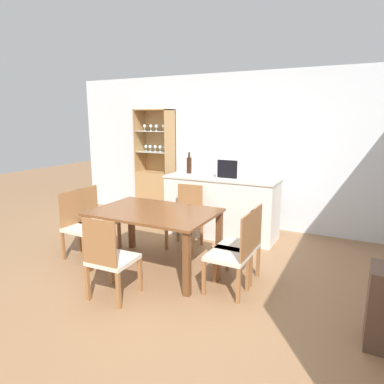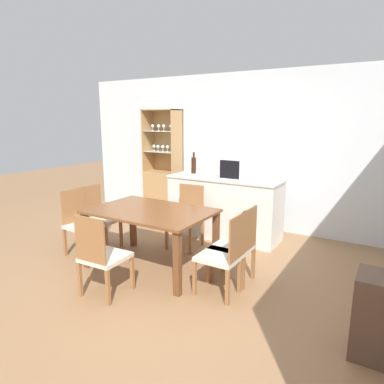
{
  "view_description": "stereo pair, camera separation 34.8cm",
  "coord_description": "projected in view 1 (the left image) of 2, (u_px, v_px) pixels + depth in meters",
  "views": [
    {
      "loc": [
        1.79,
        -2.9,
        1.8
      ],
      "look_at": [
        -0.26,
        1.16,
        0.83
      ],
      "focal_mm": 32.0,
      "sensor_mm": 36.0,
      "label": 1
    },
    {
      "loc": [
        2.1,
        -2.73,
        1.8
      ],
      "look_at": [
        -0.26,
        1.16,
        0.83
      ],
      "focal_mm": 32.0,
      "sensor_mm": 36.0,
      "label": 2
    }
  ],
  "objects": [
    {
      "name": "wall_back",
      "position": [
        245.0,
        151.0,
        5.73
      ],
      "size": [
        6.8,
        0.06,
        2.55
      ],
      "color": "silver",
      "rests_on": "ground_plane"
    },
    {
      "name": "dining_table",
      "position": [
        154.0,
        219.0,
        4.11
      ],
      "size": [
        1.46,
        0.98,
        0.73
      ],
      "color": "brown",
      "rests_on": "ground_plane"
    },
    {
      "name": "dining_chair_head_near",
      "position": [
        110.0,
        259.0,
        3.43
      ],
      "size": [
        0.44,
        0.44,
        0.88
      ],
      "rotation": [
        0.0,
        0.0,
        0.04
      ],
      "color": "beige",
      "rests_on": "ground_plane"
    },
    {
      "name": "dining_chair_side_right_far",
      "position": [
        242.0,
        245.0,
        3.81
      ],
      "size": [
        0.42,
        0.42,
        0.88
      ],
      "rotation": [
        0.0,
        0.0,
        1.56
      ],
      "color": "beige",
      "rests_on": "ground_plane"
    },
    {
      "name": "ground_plane",
      "position": [
        165.0,
        289.0,
        3.7
      ],
      "size": [
        18.0,
        18.0,
        0.0
      ],
      "primitive_type": "plane",
      "color": "#936B47"
    },
    {
      "name": "dining_chair_side_right_near",
      "position": [
        233.0,
        254.0,
        3.55
      ],
      "size": [
        0.42,
        0.42,
        0.88
      ],
      "rotation": [
        0.0,
        0.0,
        1.56
      ],
      "color": "beige",
      "rests_on": "ground_plane"
    },
    {
      "name": "dining_chair_side_left_far",
      "position": [
        96.0,
        220.0,
        4.74
      ],
      "size": [
        0.43,
        0.43,
        0.88
      ],
      "rotation": [
        0.0,
        0.0,
        -1.6
      ],
      "color": "beige",
      "rests_on": "ground_plane"
    },
    {
      "name": "wine_bottle",
      "position": [
        189.0,
        165.0,
        5.55
      ],
      "size": [
        0.08,
        0.08,
        0.34
      ],
      "color": "black",
      "rests_on": "kitchen_counter"
    },
    {
      "name": "dining_chair_head_far",
      "position": [
        186.0,
        218.0,
        4.86
      ],
      "size": [
        0.44,
        0.44,
        0.88
      ],
      "rotation": [
        0.0,
        0.0,
        3.2
      ],
      "color": "beige",
      "rests_on": "ground_plane"
    },
    {
      "name": "microwave",
      "position": [
        235.0,
        168.0,
        5.09
      ],
      "size": [
        0.48,
        0.35,
        0.3
      ],
      "color": "silver",
      "rests_on": "kitchen_counter"
    },
    {
      "name": "kitchen_counter",
      "position": [
        221.0,
        206.0,
        5.32
      ],
      "size": [
        1.74,
        0.62,
        0.93
      ],
      "color": "silver",
      "rests_on": "ground_plane"
    },
    {
      "name": "dining_chair_side_left_near",
      "position": [
        81.0,
        226.0,
        4.49
      ],
      "size": [
        0.43,
        0.43,
        0.88
      ],
      "rotation": [
        0.0,
        0.0,
        -1.6
      ],
      "color": "beige",
      "rests_on": "ground_plane"
    },
    {
      "name": "display_cabinet",
      "position": [
        156.0,
        185.0,
        6.42
      ],
      "size": [
        0.68,
        0.38,
        1.97
      ],
      "color": "tan",
      "rests_on": "ground_plane"
    }
  ]
}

